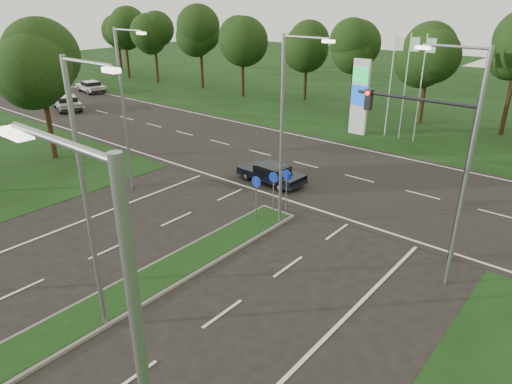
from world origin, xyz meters
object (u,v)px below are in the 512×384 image
Objects in this scene: far_car_c at (18,80)px; far_car_d at (23,73)px; far_car_a at (67,102)px; navy_sedan at (271,173)px; far_car_b at (91,86)px.

far_car_c is 6.26m from far_car_d.
navy_sedan is at bearing -75.11° from far_car_a.
far_car_b reaches higher than far_car_d.
far_car_a reaches higher than far_car_d.
navy_sedan is at bearing -114.11° from far_car_d.
far_car_c is at bearing -134.49° from far_car_d.
far_car_c is at bearing 85.17° from navy_sedan.
far_car_b is at bearing -93.58° from far_car_c.
far_car_a is 17.93m from far_car_c.
far_car_c is at bearing 115.89° from far_car_b.
far_car_b is at bearing -103.75° from far_car_d.
navy_sedan is at bearing -95.16° from far_car_b.
far_car_c is 1.09× the size of far_car_d.
far_car_a is at bearing -126.57° from far_car_b.
far_car_b is 1.04× the size of far_car_c.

